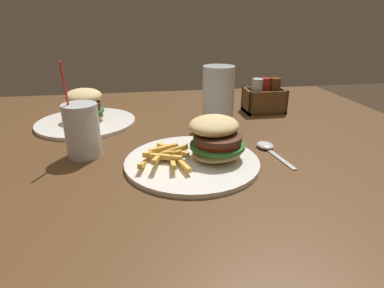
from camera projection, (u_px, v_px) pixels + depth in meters
name	position (u px, v px, depth m)	size (l,w,h in m)	color
dining_table	(175.00, 182.00, 0.82)	(1.39, 1.18, 0.77)	brown
meal_plate_near	(203.00, 150.00, 0.68)	(0.28, 0.28, 0.10)	white
beer_glass	(218.00, 98.00, 0.89)	(0.09, 0.09, 0.17)	silver
juice_glass	(83.00, 133.00, 0.70)	(0.08, 0.08, 0.21)	silver
spoon	(267.00, 147.00, 0.75)	(0.04, 0.15, 0.01)	silver
meal_plate_far	(85.00, 114.00, 0.92)	(0.28, 0.28, 0.11)	white
condiment_caddy	(265.00, 99.00, 1.03)	(0.13, 0.09, 0.11)	brown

